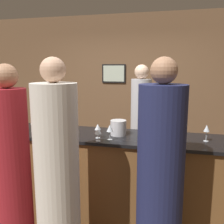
{
  "coord_description": "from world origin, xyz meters",
  "views": [
    {
      "loc": [
        0.86,
        -2.68,
        1.86
      ],
      "look_at": [
        0.17,
        0.1,
        1.35
      ],
      "focal_mm": 40.0,
      "sensor_mm": 36.0,
      "label": 1
    }
  ],
  "objects": [
    {
      "name": "back_wall",
      "position": [
        -0.0,
        1.87,
        1.4
      ],
      "size": [
        8.0,
        0.08,
        2.8
      ],
      "color": "brown",
      "rests_on": "ground_plane"
    },
    {
      "name": "wine_bottle_0",
      "position": [
        0.71,
        -0.13,
        1.22
      ],
      "size": [
        0.07,
        0.07,
        0.3
      ],
      "color": "black",
      "rests_on": "bar_counter"
    },
    {
      "name": "wine_glass_0",
      "position": [
        0.62,
        -0.14,
        1.23
      ],
      "size": [
        0.07,
        0.07,
        0.17
      ],
      "color": "silver",
      "rests_on": "bar_counter"
    },
    {
      "name": "guest_2",
      "position": [
        0.78,
        -0.69,
        0.9
      ],
      "size": [
        0.39,
        0.39,
        1.95
      ],
      "color": "#1E234C",
      "rests_on": "ground_plane"
    },
    {
      "name": "bar_counter",
      "position": [
        0.0,
        0.0,
        0.55
      ],
      "size": [
        3.12,
        0.67,
        1.1
      ],
      "color": "brown",
      "rests_on": "ground_plane"
    },
    {
      "name": "wine_glass_7",
      "position": [
        0.07,
        -0.16,
        1.22
      ],
      "size": [
        0.07,
        0.07,
        0.16
      ],
      "color": "silver",
      "rests_on": "bar_counter"
    },
    {
      "name": "wine_glass_1",
      "position": [
        -0.95,
        -0.07,
        1.23
      ],
      "size": [
        0.08,
        0.08,
        0.17
      ],
      "color": "silver",
      "rests_on": "bar_counter"
    },
    {
      "name": "guest_1",
      "position": [
        -0.1,
        -0.81,
        0.9
      ],
      "size": [
        0.39,
        0.39,
        1.95
      ],
      "color": "silver",
      "rests_on": "ground_plane"
    },
    {
      "name": "wine_glass_3",
      "position": [
        0.11,
        -0.27,
        1.21
      ],
      "size": [
        0.07,
        0.07,
        0.16
      ],
      "color": "silver",
      "rests_on": "bar_counter"
    },
    {
      "name": "ice_bucket",
      "position": [
        0.26,
        0.02,
        1.18
      ],
      "size": [
        0.18,
        0.18,
        0.17
      ],
      "color": "silver",
      "rests_on": "bar_counter"
    },
    {
      "name": "wine_glass_4",
      "position": [
        1.21,
        -0.0,
        1.23
      ],
      "size": [
        0.06,
        0.06,
        0.18
      ],
      "color": "silver",
      "rests_on": "bar_counter"
    },
    {
      "name": "bartender",
      "position": [
        0.43,
        0.75,
        0.9
      ],
      "size": [
        0.28,
        0.28,
        1.9
      ],
      "rotation": [
        0.0,
        0.0,
        3.14
      ],
      "color": "#B2B2B7",
      "rests_on": "ground_plane"
    },
    {
      "name": "wine_glass_6",
      "position": [
        -0.78,
        -0.06,
        1.21
      ],
      "size": [
        0.06,
        0.06,
        0.16
      ],
      "color": "silver",
      "rests_on": "bar_counter"
    },
    {
      "name": "wine_glass_2",
      "position": [
        0.22,
        -0.2,
        1.22
      ],
      "size": [
        0.07,
        0.07,
        0.17
      ],
      "color": "silver",
      "rests_on": "bar_counter"
    },
    {
      "name": "wine_glass_5",
      "position": [
        -1.19,
        -0.1,
        1.23
      ],
      "size": [
        0.06,
        0.06,
        0.18
      ],
      "color": "silver",
      "rests_on": "bar_counter"
    },
    {
      "name": "guest_0",
      "position": [
        -0.61,
        -0.73,
        0.89
      ],
      "size": [
        0.34,
        0.34,
        1.9
      ],
      "color": "maroon",
      "rests_on": "ground_plane"
    },
    {
      "name": "ground_plane",
      "position": [
        0.0,
        0.0,
        0.0
      ],
      "size": [
        14.0,
        14.0,
        0.0
      ],
      "primitive_type": "plane",
      "color": "#4C3823"
    }
  ]
}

